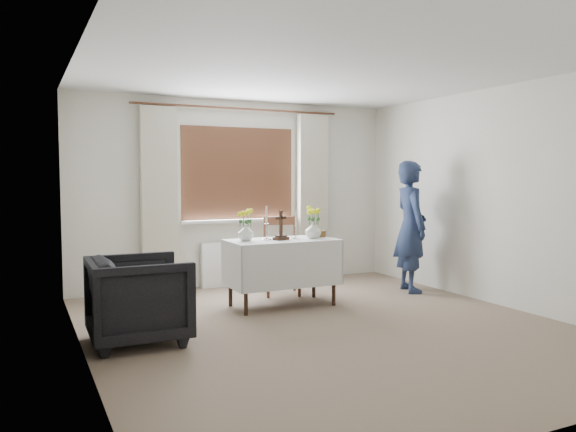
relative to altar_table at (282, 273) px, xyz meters
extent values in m
plane|color=gray|center=(0.02, -1.05, -0.38)|extent=(5.00, 5.00, 0.00)
cube|color=white|center=(0.00, 0.00, 0.00)|extent=(1.24, 0.64, 0.76)
imported|color=black|center=(-1.75, -0.73, 0.01)|extent=(0.87, 0.84, 0.78)
imported|color=navy|center=(1.83, 0.03, 0.46)|extent=(0.55, 0.69, 1.68)
cube|color=white|center=(0.02, 1.37, -0.08)|extent=(1.10, 0.10, 0.60)
imported|color=silver|center=(-0.42, 0.07, 0.47)|extent=(0.22, 0.22, 0.19)
imported|color=silver|center=(0.37, -0.06, 0.48)|extent=(0.20, 0.20, 0.19)
cylinder|color=brown|center=(0.51, 0.09, 0.42)|extent=(0.20, 0.20, 0.08)
camera|label=1|loc=(-2.69, -5.73, 1.09)|focal=35.00mm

